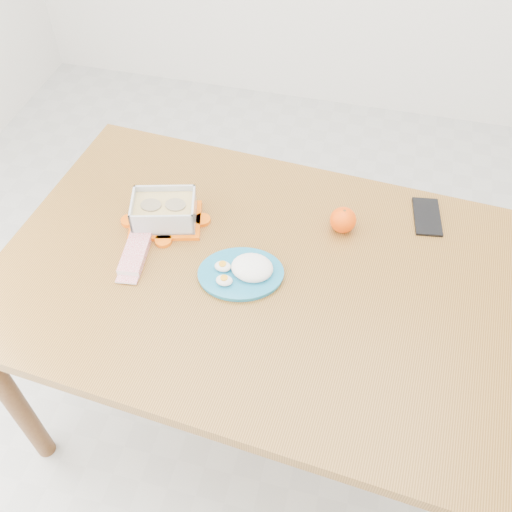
% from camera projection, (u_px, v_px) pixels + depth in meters
% --- Properties ---
extents(ground, '(3.50, 3.50, 0.00)m').
position_uv_depth(ground, '(266.00, 353.00, 2.22)').
color(ground, '#B7B7B2').
rests_on(ground, ground).
extents(dining_table, '(1.44, 1.02, 0.75)m').
position_uv_depth(dining_table, '(256.00, 290.00, 1.58)').
color(dining_table, olive).
rests_on(dining_table, ground).
extents(food_container, '(0.23, 0.20, 0.09)m').
position_uv_depth(food_container, '(164.00, 211.00, 1.61)').
color(food_container, '#FF6107').
rests_on(food_container, dining_table).
extents(orange_fruit, '(0.07, 0.07, 0.07)m').
position_uv_depth(orange_fruit, '(343.00, 220.00, 1.59)').
color(orange_fruit, '#F44C04').
rests_on(orange_fruit, dining_table).
extents(rice_plate, '(0.28, 0.28, 0.06)m').
position_uv_depth(rice_plate, '(244.00, 271.00, 1.50)').
color(rice_plate, teal).
rests_on(rice_plate, dining_table).
extents(candy_bar, '(0.09, 0.25, 0.02)m').
position_uv_depth(candy_bar, '(139.00, 241.00, 1.58)').
color(candy_bar, '#B0091A').
rests_on(candy_bar, dining_table).
extents(smartphone, '(0.10, 0.16, 0.01)m').
position_uv_depth(smartphone, '(427.00, 217.00, 1.65)').
color(smartphone, black).
rests_on(smartphone, dining_table).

